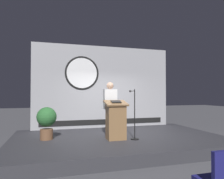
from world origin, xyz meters
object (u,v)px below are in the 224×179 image
object	(u,v)px
podium	(116,120)
audience_chair_left	(220,178)
speaker_person	(110,109)
potted_plant	(47,120)
microphone_stand	(134,122)

from	to	relation	value
podium	audience_chair_left	size ratio (longest dim) A/B	1.27
speaker_person	potted_plant	bearing A→B (deg)	177.81
microphone_stand	potted_plant	distance (m)	2.53
podium	potted_plant	bearing A→B (deg)	163.98
podium	microphone_stand	world-z (taller)	microphone_stand
microphone_stand	potted_plant	bearing A→B (deg)	165.07
speaker_person	potted_plant	size ratio (longest dim) A/B	1.80
podium	potted_plant	distance (m)	2.00
speaker_person	audience_chair_left	world-z (taller)	speaker_person
podium	audience_chair_left	xyz separation A→B (m)	(0.35, -3.50, -0.36)
podium	audience_chair_left	world-z (taller)	podium
microphone_stand	audience_chair_left	distance (m)	3.42
microphone_stand	potted_plant	world-z (taller)	microphone_stand
speaker_person	microphone_stand	bearing A→B (deg)	-45.90
podium	speaker_person	distance (m)	0.57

